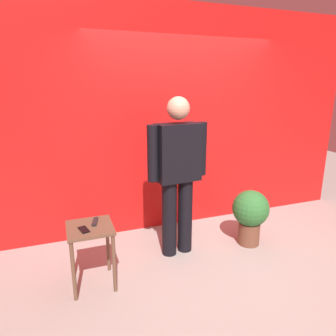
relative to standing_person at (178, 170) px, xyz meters
name	(u,v)px	position (x,y,z in m)	size (l,w,h in m)	color
ground_plane	(225,267)	(0.37, -0.48, -1.00)	(12.00, 12.00, 0.00)	#9E9991
back_wall_red	(182,121)	(0.37, 0.77, 0.44)	(5.13, 0.12, 2.88)	red
standing_person	(178,170)	(0.00, 0.00, 0.00)	(0.71, 0.28, 1.79)	black
side_table	(91,239)	(-1.00, -0.28, -0.51)	(0.42, 0.42, 0.62)	brown
cell_phone	(84,230)	(-1.06, -0.34, -0.38)	(0.07, 0.14, 0.01)	black
tv_remote	(95,222)	(-0.94, -0.22, -0.37)	(0.04, 0.17, 0.02)	black
potted_plant	(250,213)	(0.90, -0.13, -0.59)	(0.44, 0.44, 0.69)	brown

